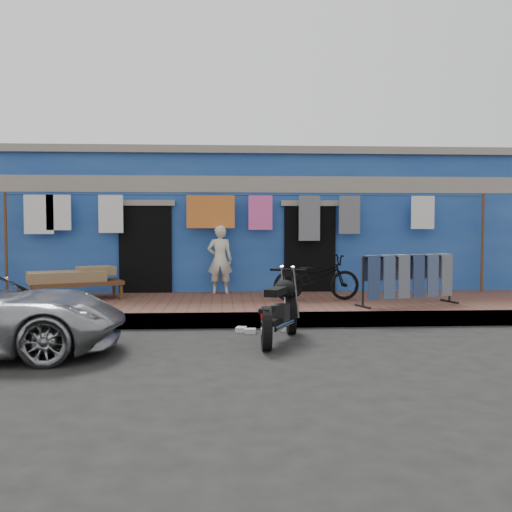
{
  "coord_description": "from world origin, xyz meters",
  "views": [
    {
      "loc": [
        -0.55,
        -7.67,
        1.66
      ],
      "look_at": [
        0.0,
        2.0,
        1.15
      ],
      "focal_mm": 40.0,
      "sensor_mm": 36.0,
      "label": 1
    }
  ],
  "objects_px": {
    "charpoy": "(77,284)",
    "seated_person": "(220,260)",
    "bicycle": "(316,272)",
    "jeans_rack": "(408,279)",
    "motorcycle": "(280,306)"
  },
  "relations": [
    {
      "from": "charpoy",
      "to": "seated_person",
      "type": "bearing_deg",
      "value": 16.36
    },
    {
      "from": "bicycle",
      "to": "jeans_rack",
      "type": "xyz_separation_m",
      "value": [
        1.53,
        -0.73,
        -0.07
      ]
    },
    {
      "from": "motorcycle",
      "to": "charpoy",
      "type": "relative_size",
      "value": 0.85
    },
    {
      "from": "motorcycle",
      "to": "jeans_rack",
      "type": "bearing_deg",
      "value": 59.14
    },
    {
      "from": "bicycle",
      "to": "charpoy",
      "type": "bearing_deg",
      "value": 81.25
    },
    {
      "from": "jeans_rack",
      "to": "motorcycle",
      "type": "bearing_deg",
      "value": -142.86
    },
    {
      "from": "seated_person",
      "to": "jeans_rack",
      "type": "relative_size",
      "value": 0.72
    },
    {
      "from": "bicycle",
      "to": "seated_person",
      "type": "bearing_deg",
      "value": 53.37
    },
    {
      "from": "motorcycle",
      "to": "jeans_rack",
      "type": "xyz_separation_m",
      "value": [
        2.49,
        1.88,
        0.21
      ]
    },
    {
      "from": "bicycle",
      "to": "charpoy",
      "type": "xyz_separation_m",
      "value": [
        -4.58,
        0.36,
        -0.23
      ]
    },
    {
      "from": "charpoy",
      "to": "motorcycle",
      "type": "bearing_deg",
      "value": -39.41
    },
    {
      "from": "charpoy",
      "to": "bicycle",
      "type": "bearing_deg",
      "value": -4.52
    },
    {
      "from": "motorcycle",
      "to": "charpoy",
      "type": "distance_m",
      "value": 4.68
    },
    {
      "from": "seated_person",
      "to": "bicycle",
      "type": "distance_m",
      "value": 2.18
    },
    {
      "from": "seated_person",
      "to": "bicycle",
      "type": "relative_size",
      "value": 0.87
    }
  ]
}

